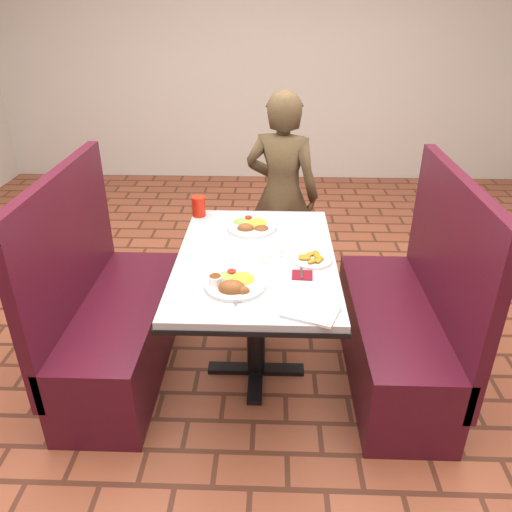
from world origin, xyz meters
name	(u,v)px	position (x,y,z in m)	size (l,w,h in m)	color
dining_table	(256,272)	(0.00, 0.00, 0.65)	(0.81, 1.21, 0.75)	#ADAFB2
booth_bench_left	(112,321)	(-0.80, 0.00, 0.33)	(0.47, 1.20, 1.17)	#4B1120
booth_bench_right	(403,327)	(0.80, 0.00, 0.33)	(0.47, 1.20, 1.17)	#4B1120
diner_person	(282,195)	(0.14, 1.00, 0.70)	(0.51, 0.34, 1.41)	brown
near_dinner_plate	(234,281)	(-0.09, -0.30, 0.78)	(0.28, 0.28, 0.09)	white
far_dinner_plate	(252,224)	(-0.04, 0.35, 0.78)	(0.28, 0.28, 0.07)	white
plantain_plate	(312,259)	(0.28, -0.04, 0.76)	(0.20, 0.20, 0.03)	white
maroon_napkin	(302,275)	(0.23, -0.19, 0.75)	(0.10, 0.10, 0.00)	maroon
spoon_utensil	(301,271)	(0.22, -0.16, 0.76)	(0.01, 0.14, 0.00)	#B8B7BC
red_tumbler	(199,206)	(-0.36, 0.51, 0.81)	(0.08, 0.08, 0.12)	red
paper_napkin	(311,312)	(0.25, -0.50, 0.76)	(0.22, 0.16, 0.01)	white
knife_utensil	(233,295)	(-0.09, -0.39, 0.76)	(0.01, 0.15, 0.00)	silver
fork_utensil	(237,291)	(-0.07, -0.36, 0.76)	(0.01, 0.17, 0.00)	silver
lettuce_shreds	(264,251)	(0.04, 0.06, 0.75)	(0.28, 0.32, 0.00)	#85AF46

